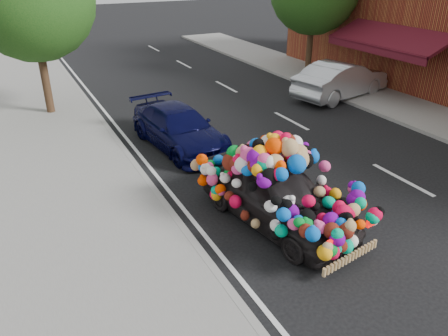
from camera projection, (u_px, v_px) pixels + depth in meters
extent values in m
plane|color=black|center=(286.00, 213.00, 9.81)|extent=(100.00, 100.00, 0.00)
cube|color=gray|center=(92.00, 266.00, 8.04)|extent=(4.00, 60.00, 0.12)
cube|color=gray|center=(189.00, 238.00, 8.83)|extent=(0.15, 60.00, 0.13)
cube|color=gray|center=(431.00, 117.00, 15.52)|extent=(3.00, 40.00, 0.12)
cube|color=#4F0E1A|center=(388.00, 37.00, 17.13)|extent=(1.62, 5.20, 0.75)
cube|color=#4F0E1A|center=(372.00, 49.00, 17.00)|extent=(0.06, 5.20, 0.35)
cylinder|color=#332114|center=(45.00, 78.00, 15.30)|extent=(0.28, 0.28, 2.73)
cylinder|color=#332114|center=(309.00, 48.00, 20.51)|extent=(0.28, 0.28, 2.64)
imported|color=black|center=(276.00, 194.00, 9.23)|extent=(2.21, 4.12, 1.33)
cube|color=red|center=(332.00, 243.00, 7.46)|extent=(0.23, 0.10, 0.14)
cube|color=red|center=(371.00, 222.00, 8.03)|extent=(0.23, 0.10, 0.14)
cube|color=yellow|center=(350.00, 246.00, 7.87)|extent=(0.34, 0.10, 0.12)
imported|color=black|center=(179.00, 128.00, 12.98)|extent=(2.13, 4.27, 1.19)
imported|color=silver|center=(341.00, 80.00, 17.53)|extent=(4.64, 2.45, 1.45)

